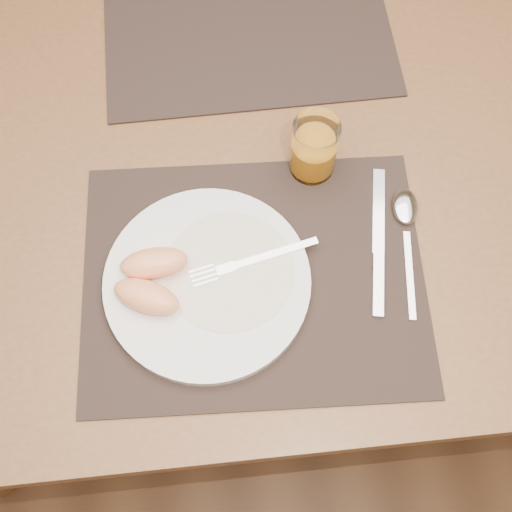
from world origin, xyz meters
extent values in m
plane|color=brown|center=(0.00, 0.00, 0.00)|extent=(5.00, 5.00, 0.00)
cube|color=brown|center=(0.00, 0.00, 0.73)|extent=(1.40, 0.90, 0.04)
cylinder|color=brown|center=(0.62, 0.37, 0.35)|extent=(0.06, 0.06, 0.71)
cube|color=#2E221D|center=(-0.03, -0.22, 0.75)|extent=(0.47, 0.37, 0.00)
cube|color=#2E221D|center=(0.00, 0.22, 0.75)|extent=(0.45, 0.36, 0.00)
cylinder|color=white|center=(-0.09, -0.22, 0.76)|extent=(0.27, 0.27, 0.02)
cylinder|color=white|center=(-0.06, -0.21, 0.77)|extent=(0.17, 0.17, 0.00)
cube|color=silver|center=(0.00, -0.20, 0.77)|extent=(0.11, 0.04, 0.00)
cube|color=silver|center=(-0.06, -0.21, 0.77)|extent=(0.03, 0.02, 0.00)
cube|color=silver|center=(-0.09, -0.22, 0.77)|extent=(0.04, 0.03, 0.00)
cube|color=silver|center=(0.15, -0.14, 0.76)|extent=(0.04, 0.13, 0.00)
cube|color=silver|center=(0.13, -0.25, 0.76)|extent=(0.03, 0.09, 0.01)
cube|color=silver|center=(0.18, -0.24, 0.76)|extent=(0.02, 0.13, 0.00)
ellipsoid|color=silver|center=(0.19, -0.14, 0.76)|extent=(0.04, 0.06, 0.01)
cylinder|color=white|center=(0.07, -0.06, 0.80)|extent=(0.06, 0.06, 0.10)
cylinder|color=orange|center=(0.07, -0.06, 0.78)|extent=(0.05, 0.05, 0.05)
ellipsoid|color=#FFA368|center=(-0.17, -0.25, 0.79)|extent=(0.10, 0.07, 0.03)
ellipsoid|color=#FFA368|center=(-0.15, -0.20, 0.79)|extent=(0.09, 0.05, 0.03)
camera|label=1|loc=(-0.06, -0.53, 1.54)|focal=45.00mm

